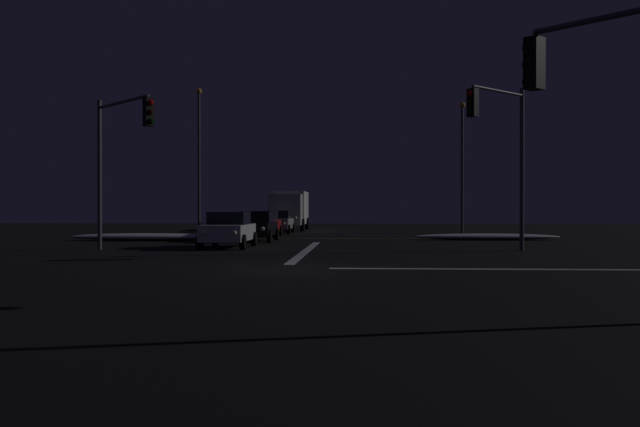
{
  "coord_description": "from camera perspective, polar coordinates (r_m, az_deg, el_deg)",
  "views": [
    {
      "loc": [
        2.14,
        -19.95,
        1.71
      ],
      "look_at": [
        0.35,
        11.91,
        1.49
      ],
      "focal_mm": 39.27,
      "sensor_mm": 36.0,
      "label": 1
    }
  ],
  "objects": [
    {
      "name": "ground",
      "position": [
        20.14,
        -2.9,
        -4.62
      ],
      "size": [
        120.0,
        120.0,
        0.1
      ],
      "primitive_type": "cube",
      "color": "black"
    },
    {
      "name": "sedan_silver",
      "position": [
        48.72,
        -3.45,
        -0.67
      ],
      "size": [
        2.02,
        4.33,
        1.57
      ],
      "color": "#B7B7BC",
      "rests_on": "ground"
    },
    {
      "name": "centre_line_ns",
      "position": [
        39.95,
        0.14,
        -2.05
      ],
      "size": [
        22.0,
        0.15,
        0.01
      ],
      "color": "yellow",
      "rests_on": "ground"
    },
    {
      "name": "snow_bank_right_curb",
      "position": [
        39.22,
        13.45,
        -1.85
      ],
      "size": [
        7.89,
        1.5,
        0.35
      ],
      "color": "white",
      "rests_on": "ground"
    },
    {
      "name": "stop_line_north",
      "position": [
        28.39,
        -1.12,
        -3.05
      ],
      "size": [
        0.35,
        14.23,
        0.01
      ],
      "color": "white",
      "rests_on": "ground"
    },
    {
      "name": "sedan_white",
      "position": [
        30.91,
        -7.47,
        -1.29
      ],
      "size": [
        2.02,
        4.33,
        1.57
      ],
      "color": "silver",
      "rests_on": "ground"
    },
    {
      "name": "sedan_black",
      "position": [
        36.8,
        -5.23,
        -1.02
      ],
      "size": [
        2.02,
        4.33,
        1.57
      ],
      "color": "black",
      "rests_on": "ground"
    },
    {
      "name": "traffic_signal_nw",
      "position": [
        29.09,
        -16.04,
        5.5
      ],
      "size": [
        3.33,
        3.33,
        6.23
      ],
      "color": "#4C4C51",
      "rests_on": "ground"
    },
    {
      "name": "sedan_red",
      "position": [
        43.0,
        -4.68,
        -0.81
      ],
      "size": [
        2.02,
        4.33,
        1.57
      ],
      "color": "maroon",
      "rests_on": "ground"
    },
    {
      "name": "snow_bank_left_curb",
      "position": [
        38.36,
        -13.85,
        -1.87
      ],
      "size": [
        8.44,
        1.5,
        0.4
      ],
      "color": "white",
      "rests_on": "ground"
    },
    {
      "name": "streetlamp_right_far",
      "position": [
        50.51,
        11.51,
        4.49
      ],
      "size": [
        0.44,
        0.44,
        9.25
      ],
      "color": "#424247",
      "rests_on": "ground"
    },
    {
      "name": "box_truck",
      "position": [
        55.54,
        -2.47,
        0.4
      ],
      "size": [
        2.68,
        8.28,
        3.08
      ],
      "color": "beige",
      "rests_on": "ground"
    },
    {
      "name": "traffic_signal_ne",
      "position": [
        28.37,
        14.64,
        5.99
      ],
      "size": [
        2.67,
        2.67,
        6.58
      ],
      "color": "#4C4C51",
      "rests_on": "ground"
    },
    {
      "name": "crosswalk_bar_east",
      "position": [
        20.98,
        20.65,
        -4.3
      ],
      "size": [
        14.23,
        0.4,
        0.01
      ],
      "color": "white",
      "rests_on": "ground"
    },
    {
      "name": "streetlamp_left_far",
      "position": [
        51.34,
        -9.84,
        5.09
      ],
      "size": [
        0.44,
        0.44,
        10.4
      ],
      "color": "#424247",
      "rests_on": "ground"
    }
  ]
}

